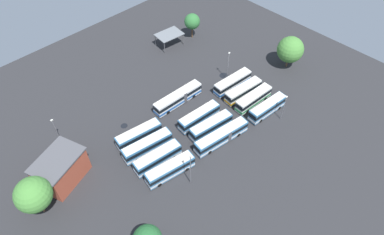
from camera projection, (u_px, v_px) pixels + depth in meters
name	position (u px, v px, depth m)	size (l,w,h in m)	color
ground_plane	(199.00, 121.00, 82.36)	(107.50, 107.50, 0.00)	#28282B
bus_row0_slot1	(233.00, 82.00, 89.13)	(11.46, 3.43, 3.46)	silver
bus_row0_slot2	(243.00, 91.00, 86.90)	(10.97, 3.66, 3.46)	silver
bus_row0_slot3	(253.00, 99.00, 85.01)	(10.92, 3.17, 3.46)	silver
bus_row0_slot4	(267.00, 108.00, 82.85)	(11.07, 3.49, 3.46)	teal
bus_row1_slot0	(178.00, 98.00, 85.17)	(13.90, 3.15, 3.46)	silver
bus_row1_slot2	(199.00, 117.00, 80.85)	(11.21, 3.46, 3.46)	teal
bus_row1_slot3	(211.00, 126.00, 78.86)	(11.20, 4.08, 3.46)	teal
bus_row1_slot4	(222.00, 136.00, 76.79)	(14.02, 4.51, 3.46)	teal
bus_row2_slot1	(139.00, 135.00, 77.09)	(11.03, 4.22, 3.46)	teal
bus_row2_slot2	(147.00, 146.00, 74.99)	(11.87, 4.36, 3.46)	teal
bus_row2_slot3	(158.00, 158.00, 72.77)	(11.15, 3.97, 3.46)	teal
bus_row2_slot4	(170.00, 170.00, 70.79)	(11.19, 4.45, 3.46)	teal
depot_building	(61.00, 169.00, 69.08)	(11.81, 9.93, 6.66)	#99422D
maintenance_shelter	(169.00, 35.00, 100.63)	(8.13, 6.15, 3.89)	slate
lamp_post_near_entrance	(56.00, 130.00, 75.05)	(0.56, 0.28, 7.46)	slate
lamp_post_mid_lot	(284.00, 107.00, 79.84)	(0.56, 0.28, 7.48)	slate
lamp_post_far_corner	(228.00, 65.00, 89.36)	(0.56, 0.28, 8.71)	slate
lamp_post_by_building	(190.00, 168.00, 67.02)	(0.56, 0.28, 9.45)	slate
tree_north_edge	(192.00, 22.00, 102.00)	(4.71, 4.71, 7.93)	brown
tree_northwest	(290.00, 50.00, 92.37)	(7.21, 7.21, 9.27)	brown
tree_west_edge	(33.00, 195.00, 61.84)	(6.83, 6.83, 9.70)	brown
puddle_near_shelter	(224.00, 76.00, 93.73)	(2.46, 2.46, 0.01)	black
puddle_centre_drain	(124.00, 126.00, 81.34)	(1.68, 1.68, 0.01)	black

